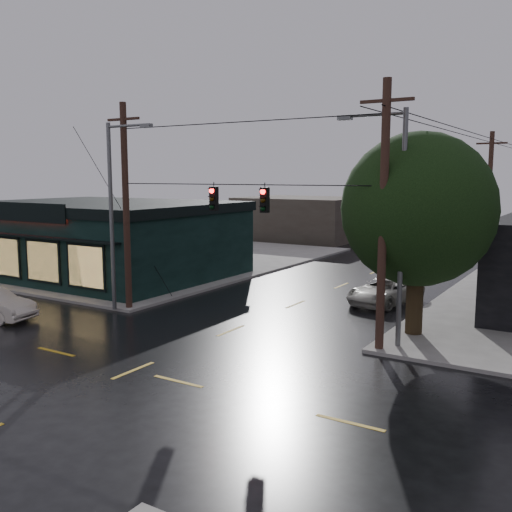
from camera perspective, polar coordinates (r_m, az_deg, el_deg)
The scene contains 12 objects.
ground_plane at distance 20.52m, azimuth -12.18°, elevation -11.13°, with size 160.00×160.00×0.00m, color black.
sidewalk_nw at distance 48.14m, azimuth -12.89°, elevation -0.04°, with size 28.00×28.00×0.15m, color gray.
pizza_shop at distance 39.39m, azimuth -15.01°, elevation 1.77°, with size 16.30×12.34×4.90m.
corner_tree at distance 24.09m, azimuth 15.91°, elevation 4.47°, with size 6.27×6.27×8.31m.
utility_pole_nw at distance 29.36m, azimuth -12.55°, elevation -5.29°, with size 2.00×0.32×10.15m, color black, non-canonical shape.
utility_pole_ne at distance 22.57m, azimuth 12.19°, elevation -9.35°, with size 2.00×0.32×10.15m, color black, non-canonical shape.
utility_pole_far_a at distance 42.98m, azimuth 21.88°, elevation -1.47°, with size 2.00×0.32×9.65m, color black, non-canonical shape.
span_signal_assembly at distance 24.44m, azimuth -1.76°, elevation 5.75°, with size 13.00×0.48×1.23m.
streetlight_nw at distance 29.09m, azimuth -13.94°, elevation -5.46°, with size 5.40×0.30×9.15m, color #5D6062, non-canonical shape.
streetlight_ne at distance 23.05m, azimuth 13.97°, elevation -9.03°, with size 5.40×0.30×9.15m, color #5D6062, non-canonical shape.
bg_building_west at distance 60.67m, azimuth 4.63°, elevation 3.79°, with size 12.00×10.00×4.40m, color #383029.
suv_silver at distance 30.66m, azimuth 12.81°, elevation -3.43°, with size 2.26×4.91×1.37m, color #AFACA2.
Camera 1 is at (13.57, -13.86, 6.68)m, focal length 40.00 mm.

